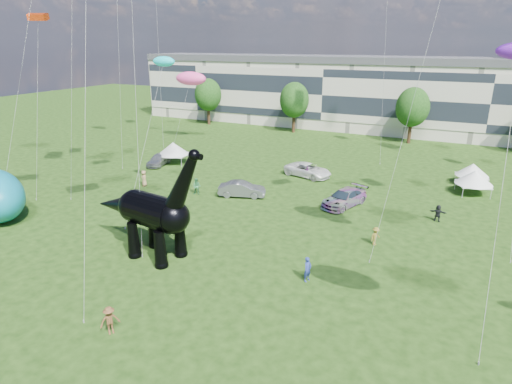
% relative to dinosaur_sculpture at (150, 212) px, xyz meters
% --- Properties ---
extents(ground, '(220.00, 220.00, 0.00)m').
position_rel_dinosaur_sculpture_xyz_m(ground, '(4.45, -4.17, -3.53)').
color(ground, '#16330C').
rests_on(ground, ground).
extents(terrace_row, '(78.00, 11.00, 12.00)m').
position_rel_dinosaur_sculpture_xyz_m(terrace_row, '(-3.55, 57.83, 2.47)').
color(terrace_row, beige).
rests_on(terrace_row, ground).
extents(tree_far_left, '(5.20, 5.20, 9.44)m').
position_rel_dinosaur_sculpture_xyz_m(tree_far_left, '(-25.55, 48.83, 2.76)').
color(tree_far_left, '#382314').
rests_on(tree_far_left, ground).
extents(tree_mid_left, '(5.20, 5.20, 9.44)m').
position_rel_dinosaur_sculpture_xyz_m(tree_mid_left, '(-7.55, 48.83, 2.76)').
color(tree_mid_left, '#382314').
rests_on(tree_mid_left, ground).
extents(tree_mid_right, '(5.20, 5.20, 9.44)m').
position_rel_dinosaur_sculpture_xyz_m(tree_mid_right, '(12.45, 48.83, 2.76)').
color(tree_mid_right, '#382314').
rests_on(tree_mid_right, ground).
extents(dinosaur_sculpture, '(11.49, 3.59, 9.35)m').
position_rel_dinosaur_sculpture_xyz_m(dinosaur_sculpture, '(0.00, 0.00, 0.00)').
color(dinosaur_sculpture, black).
rests_on(dinosaur_sculpture, ground).
extents(car_silver, '(2.87, 4.98, 1.60)m').
position_rel_dinosaur_sculpture_xyz_m(car_silver, '(-15.58, 20.45, -2.73)').
color(car_silver, '#B0B1B5').
rests_on(car_silver, ground).
extents(car_grey, '(5.23, 3.25, 1.63)m').
position_rel_dinosaur_sculpture_xyz_m(car_grey, '(0.04, 14.61, -2.72)').
color(car_grey, slate).
rests_on(car_grey, ground).
extents(car_white, '(6.35, 4.10, 1.63)m').
position_rel_dinosaur_sculpture_xyz_m(car_white, '(3.91, 24.45, -2.72)').
color(car_white, white).
rests_on(car_white, ground).
extents(car_dark, '(4.07, 6.17, 1.66)m').
position_rel_dinosaur_sculpture_xyz_m(car_dark, '(10.52, 16.74, -2.70)').
color(car_dark, '#595960').
rests_on(car_dark, ground).
extents(gazebo_near, '(4.77, 4.77, 2.66)m').
position_rel_dinosaur_sculpture_xyz_m(gazebo_near, '(22.02, 26.26, -1.67)').
color(gazebo_near, white).
rests_on(gazebo_near, ground).
extents(gazebo_far, '(4.58, 4.58, 2.51)m').
position_rel_dinosaur_sculpture_xyz_m(gazebo_far, '(21.81, 29.77, -1.77)').
color(gazebo_far, white).
rests_on(gazebo_far, ground).
extents(gazebo_left, '(5.23, 5.23, 2.89)m').
position_rel_dinosaur_sculpture_xyz_m(gazebo_left, '(-14.41, 22.18, -1.50)').
color(gazebo_left, silver).
rests_on(gazebo_left, ground).
extents(visitors, '(40.32, 38.43, 1.84)m').
position_rel_dinosaur_sculpture_xyz_m(visitors, '(6.26, 9.90, -2.68)').
color(visitors, black).
rests_on(visitors, ground).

